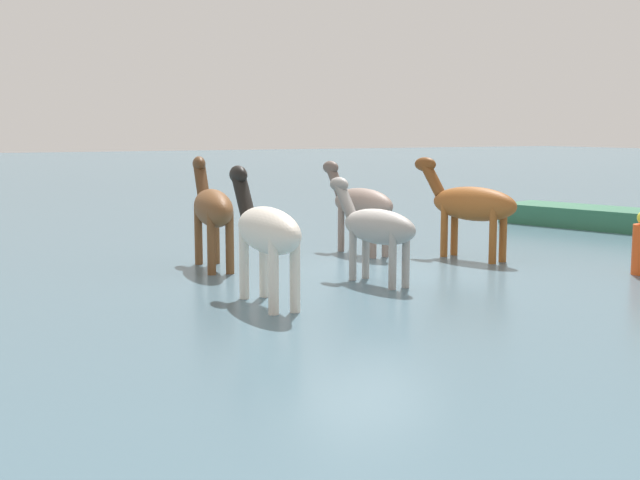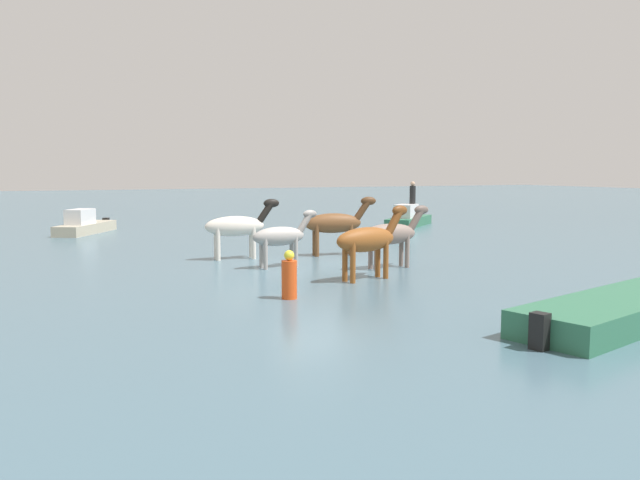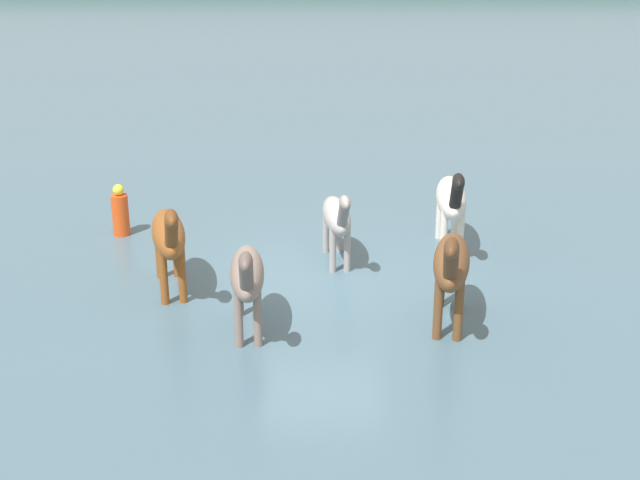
% 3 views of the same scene
% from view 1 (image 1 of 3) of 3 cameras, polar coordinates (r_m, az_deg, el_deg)
% --- Properties ---
extents(ground_plane, '(166.83, 166.83, 0.00)m').
position_cam_1_polar(ground_plane, '(15.07, 3.10, -2.29)').
color(ground_plane, '#476675').
extents(horse_dark_mare, '(1.04, 2.58, 2.00)m').
position_cam_1_polar(horse_dark_mare, '(16.88, 10.20, 2.44)').
color(horse_dark_mare, brown).
rests_on(horse_dark_mare, ground_plane).
extents(horse_dun_straggler, '(0.72, 2.59, 2.01)m').
position_cam_1_polar(horse_dun_straggler, '(12.29, -3.71, 0.68)').
color(horse_dun_straggler, silver).
rests_on(horse_dun_straggler, ground_plane).
extents(horse_lead, '(0.94, 2.65, 2.05)m').
position_cam_1_polar(horse_lead, '(15.61, -7.38, 2.18)').
color(horse_lead, brown).
rests_on(horse_lead, ground_plane).
extents(horse_gray_outer, '(0.72, 2.25, 1.74)m').
position_cam_1_polar(horse_gray_outer, '(14.00, 3.83, 0.92)').
color(horse_gray_outer, '#9E9993').
rests_on(horse_gray_outer, ground_plane).
extents(horse_rear_stallion, '(0.70, 2.44, 1.89)m').
position_cam_1_polar(horse_rear_stallion, '(17.34, 2.78, 2.49)').
color(horse_rear_stallion, gray).
rests_on(horse_rear_stallion, ground_plane).
extents(boat_skiff_near, '(3.15, 6.13, 0.78)m').
position_cam_1_polar(boat_skiff_near, '(22.98, 19.36, 1.19)').
color(boat_skiff_near, '#2D6B4C').
rests_on(boat_skiff_near, ground_plane).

